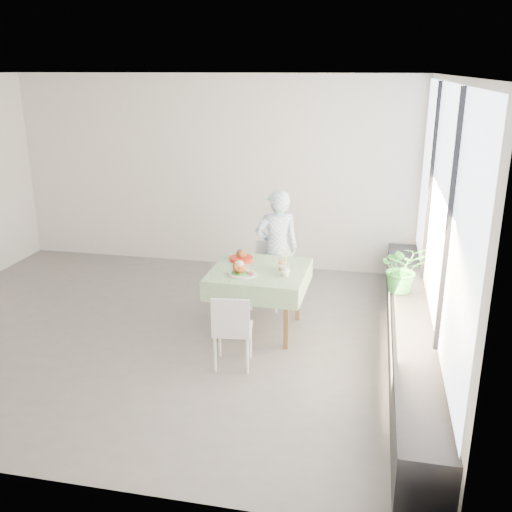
% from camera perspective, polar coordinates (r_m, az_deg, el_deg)
% --- Properties ---
extents(floor, '(6.00, 6.00, 0.00)m').
position_cam_1_polar(floor, '(6.68, -10.00, -7.43)').
color(floor, '#5A5856').
rests_on(floor, ground).
extents(ceiling, '(6.00, 6.00, 0.00)m').
position_cam_1_polar(ceiling, '(6.03, -11.52, 17.32)').
color(ceiling, white).
rests_on(ceiling, ground).
extents(wall_back, '(6.00, 0.02, 2.80)m').
position_cam_1_polar(wall_back, '(8.52, -4.34, 8.34)').
color(wall_back, white).
rests_on(wall_back, ground).
extents(wall_front, '(6.00, 0.02, 2.80)m').
position_cam_1_polar(wall_front, '(4.12, -23.86, -4.24)').
color(wall_front, white).
rests_on(wall_front, ground).
extents(wall_right, '(0.02, 5.00, 2.80)m').
position_cam_1_polar(wall_right, '(5.79, 18.01, 2.69)').
color(wall_right, white).
rests_on(wall_right, ground).
extents(window_pane, '(0.01, 4.80, 2.18)m').
position_cam_1_polar(window_pane, '(5.72, 17.95, 5.12)').
color(window_pane, '#D1E0F9').
rests_on(window_pane, ground).
extents(window_ledge, '(0.40, 4.80, 0.50)m').
position_cam_1_polar(window_ledge, '(6.16, 15.10, -7.52)').
color(window_ledge, black).
rests_on(window_ledge, ground).
extents(cafe_table, '(1.07, 1.07, 0.74)m').
position_cam_1_polar(cafe_table, '(6.43, 0.35, -3.68)').
color(cafe_table, brown).
rests_on(cafe_table, ground).
extents(chair_far, '(0.41, 0.41, 0.81)m').
position_cam_1_polar(chair_far, '(7.16, 1.13, -3.16)').
color(chair_far, white).
rests_on(chair_far, ground).
extents(chair_near, '(0.41, 0.41, 0.79)m').
position_cam_1_polar(chair_near, '(5.77, -2.33, -8.75)').
color(chair_near, white).
rests_on(chair_near, ground).
extents(diner, '(0.64, 0.53, 1.49)m').
position_cam_1_polar(diner, '(7.02, 2.11, 0.70)').
color(diner, '#86B1D7').
rests_on(diner, ground).
extents(main_dish, '(0.32, 0.32, 0.16)m').
position_cam_1_polar(main_dish, '(6.14, -1.51, -1.44)').
color(main_dish, white).
rests_on(main_dish, cafe_table).
extents(juice_cup_orange, '(0.10, 0.10, 0.28)m').
position_cam_1_polar(juice_cup_orange, '(6.29, 2.66, -0.84)').
color(juice_cup_orange, white).
rests_on(juice_cup_orange, cafe_table).
extents(juice_cup_lemonade, '(0.10, 0.10, 0.28)m').
position_cam_1_polar(juice_cup_lemonade, '(6.11, 2.96, -1.43)').
color(juice_cup_lemonade, white).
rests_on(juice_cup_lemonade, cafe_table).
extents(second_dish, '(0.28, 0.28, 0.13)m').
position_cam_1_polar(second_dish, '(6.59, -1.48, -0.16)').
color(second_dish, red).
rests_on(second_dish, cafe_table).
extents(potted_plant, '(0.57, 0.52, 0.55)m').
position_cam_1_polar(potted_plant, '(6.46, 14.45, -1.18)').
color(potted_plant, '#2D7727').
rests_on(potted_plant, window_ledge).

